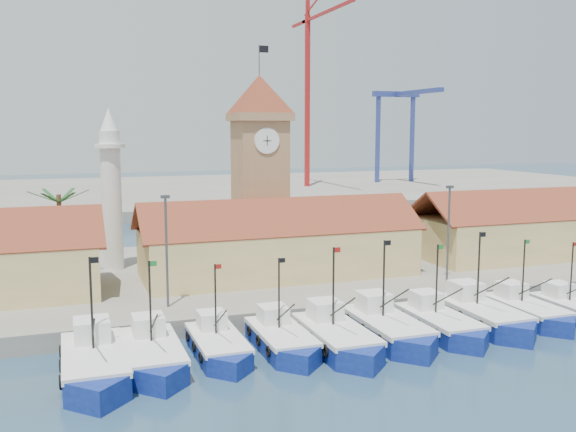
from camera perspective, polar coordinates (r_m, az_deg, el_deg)
name	(u,v)px	position (r m, az deg, el deg)	size (l,w,h in m)	color
ground	(369,357)	(45.84, 7.24, -12.32)	(400.00, 400.00, 0.00)	#1B334A
quay	(266,273)	(67.07, -1.97, -5.12)	(140.00, 32.00, 1.50)	gray
terminal	(154,193)	(150.41, -11.81, 1.99)	(240.00, 80.00, 2.00)	gray
boat_0	(95,367)	(43.16, -16.81, -12.71)	(3.92, 10.74, 8.13)	navy
boat_1	(154,357)	(44.16, -11.87, -12.16)	(3.60, 9.85, 7.45)	navy
boat_2	(219,347)	(45.48, -6.17, -11.53)	(3.27, 8.95, 6.77)	navy
boat_3	(283,341)	(46.33, -0.46, -11.09)	(3.36, 9.21, 6.97)	navy
boat_4	(338,340)	(46.60, 4.48, -10.90)	(3.74, 10.23, 7.74)	navy
boat_5	(389,330)	(48.98, 8.95, -10.02)	(3.81, 10.43, 7.89)	navy
boat_6	(442,326)	(51.12, 13.51, -9.45)	(3.52, 9.65, 7.30)	navy
boat_7	(484,317)	(53.89, 17.04, -8.60)	(3.85, 10.55, 7.98)	navy
boat_8	(528,313)	(56.66, 20.59, -8.06)	(3.41, 9.34, 7.06)	navy
hall_center	(278,250)	(62.68, -0.89, -3.00)	(27.04, 10.13, 7.61)	#E2BF7C
hall_right	(544,232)	(78.73, 21.79, -1.35)	(31.20, 10.13, 7.61)	#E2BF7C
clock_tower	(260,165)	(67.40, -2.53, 4.58)	(5.80, 5.80, 22.70)	#A17C52
minaret	(111,189)	(66.84, -15.44, 2.36)	(3.00, 3.00, 16.30)	silver
palm_tree	(60,228)	(65.12, -19.60, -1.03)	(5.60, 5.03, 8.39)	brown
lamp_posts	(313,237)	(55.01, 2.23, -1.89)	(80.70, 0.25, 9.03)	#3F3F44
crane_red_right	(310,75)	(152.62, 1.97, 12.43)	(1.00, 35.39, 46.73)	#A91A1A
gantry	(402,111)	(166.44, 10.11, 9.14)	(13.00, 22.00, 23.20)	navy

